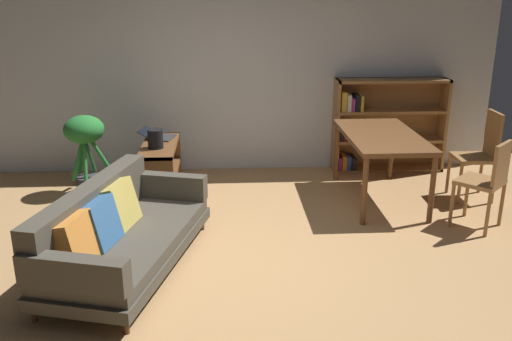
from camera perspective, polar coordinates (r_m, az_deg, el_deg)
ground_plane at (r=4.86m, az=-2.17°, el=-9.50°), size 8.16×8.16×0.00m
back_wall_panel at (r=7.06m, az=-2.83°, el=10.82°), size 6.80×0.10×2.70m
fabric_couch at (r=4.77m, az=-14.12°, el=-6.17°), size 1.30×2.07×0.72m
media_console at (r=6.38m, az=-9.81°, el=0.09°), size 0.38×1.05×0.61m
open_laptop at (r=6.53m, az=-10.04°, el=3.53°), size 0.43×0.37×0.11m
desk_speaker at (r=6.11m, az=-10.35°, el=3.24°), size 0.17×0.17×0.21m
potted_floor_plant at (r=6.59m, az=-17.25°, el=2.89°), size 0.54×0.47×0.91m
dining_table at (r=6.20m, az=12.85°, el=3.03°), size 0.79×1.49×0.76m
dining_chair_near at (r=6.60m, az=22.23°, el=1.84°), size 0.43×0.40×1.00m
dining_chair_far at (r=5.79m, az=22.79°, el=-0.83°), size 0.56×0.56×0.89m
bookshelf at (r=7.32m, az=12.89°, el=4.62°), size 1.42×0.31×1.19m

